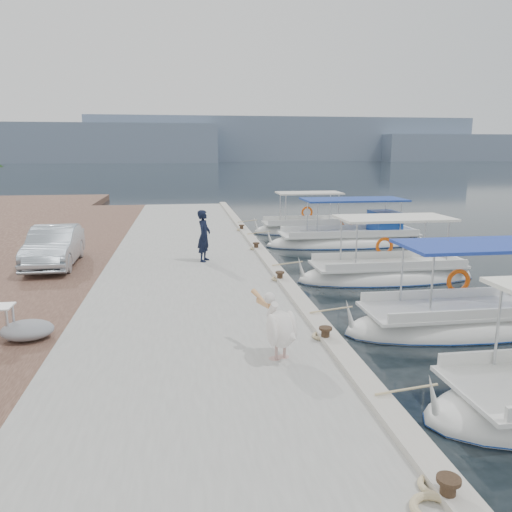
{
  "coord_description": "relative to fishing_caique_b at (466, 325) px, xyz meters",
  "views": [
    {
      "loc": [
        -3.27,
        -13.16,
        4.48
      ],
      "look_at": [
        -1.0,
        2.16,
        1.2
      ],
      "focal_mm": 35.0,
      "sensor_mm": 36.0,
      "label": 1
    }
  ],
  "objects": [
    {
      "name": "fisherman",
      "position": [
        -6.34,
        6.8,
        1.32
      ],
      "size": [
        0.66,
        0.8,
        1.88
      ],
      "primitive_type": "imported",
      "rotation": [
        0.0,
        0.0,
        1.22
      ],
      "color": "black",
      "rests_on": "concrete_quay"
    },
    {
      "name": "fishing_caique_e",
      "position": [
        -0.29,
        15.69,
        0.0
      ],
      "size": [
        5.88,
        2.09,
        2.83
      ],
      "color": "white",
      "rests_on": "ground"
    },
    {
      "name": "fishing_caique_d",
      "position": [
        0.93,
        11.7,
        0.06
      ],
      "size": [
        8.1,
        2.44,
        2.83
      ],
      "color": "white",
      "rests_on": "ground"
    },
    {
      "name": "concrete_quay",
      "position": [
        -6.82,
        6.98,
        0.12
      ],
      "size": [
        6.0,
        40.0,
        0.5
      ],
      "primitive_type": "cube",
      "color": "#999994",
      "rests_on": "ground"
    },
    {
      "name": "distant_hills",
      "position": [
        25.79,
        203.48,
        7.49
      ],
      "size": [
        330.0,
        60.0,
        18.0
      ],
      "color": "slate",
      "rests_on": "ground"
    },
    {
      "name": "fishing_caique_b",
      "position": [
        0.0,
        0.0,
        0.0
      ],
      "size": [
        6.46,
        2.18,
        2.83
      ],
      "color": "white",
      "rests_on": "ground"
    },
    {
      "name": "fishing_caique_c",
      "position": [
        0.01,
        5.11,
        -0.0
      ],
      "size": [
        6.47,
        2.19,
        2.83
      ],
      "color": "white",
      "rests_on": "ground"
    },
    {
      "name": "quay_curb",
      "position": [
        -4.04,
        6.98,
        0.43
      ],
      "size": [
        0.44,
        40.0,
        0.12
      ],
      "primitive_type": "cube",
      "color": "#B1AB9D",
      "rests_on": "concrete_quay"
    },
    {
      "name": "tarp_bundle",
      "position": [
        -10.47,
        -0.41,
        0.57
      ],
      "size": [
        1.1,
        0.9,
        0.4
      ],
      "primitive_type": "ellipsoid",
      "color": "gray",
      "rests_on": "cobblestone_strip"
    },
    {
      "name": "mooring_bollards",
      "position": [
        -4.17,
        3.48,
        0.57
      ],
      "size": [
        0.28,
        20.28,
        0.33
      ],
      "color": "black",
      "rests_on": "concrete_quay"
    },
    {
      "name": "rope_coil",
      "position": [
        -4.4,
        -6.65,
        0.42
      ],
      "size": [
        0.54,
        0.54,
        0.1
      ],
      "primitive_type": "torus",
      "color": "#C6B284",
      "rests_on": "concrete_quay"
    },
    {
      "name": "folding_table",
      "position": [
        -11.03,
        -0.29,
        0.9
      ],
      "size": [
        0.55,
        0.55,
        0.73
      ],
      "color": "silver",
      "rests_on": "cobblestone_strip"
    },
    {
      "name": "parked_car",
      "position": [
        -11.57,
        6.8,
        1.07
      ],
      "size": [
        1.63,
        4.27,
        1.39
      ],
      "primitive_type": "imported",
      "rotation": [
        0.0,
        0.0,
        0.04
      ],
      "color": "#A8B4C0",
      "rests_on": "cobblestone_strip"
    },
    {
      "name": "pelican",
      "position": [
        -5.29,
        -2.19,
        1.01
      ],
      "size": [
        0.85,
        1.58,
        1.23
      ],
      "color": "tan",
      "rests_on": "concrete_quay"
    },
    {
      "name": "cobblestone_strip",
      "position": [
        -11.82,
        6.98,
        0.12
      ],
      "size": [
        4.0,
        40.0,
        0.5
      ],
      "primitive_type": "cube",
      "color": "#53352B",
      "rests_on": "ground"
    },
    {
      "name": "ground",
      "position": [
        -3.82,
        1.98,
        -0.13
      ],
      "size": [
        400.0,
        400.0,
        0.0
      ],
      "primitive_type": "plane",
      "color": "black",
      "rests_on": "ground"
    }
  ]
}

